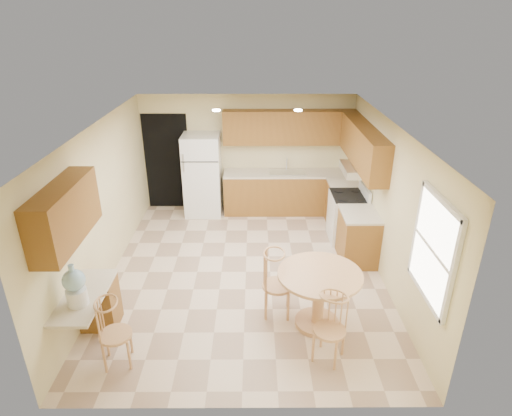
{
  "coord_description": "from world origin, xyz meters",
  "views": [
    {
      "loc": [
        0.14,
        -6.15,
        3.99
      ],
      "look_at": [
        0.17,
        0.3,
        1.05
      ],
      "focal_mm": 30.0,
      "sensor_mm": 36.0,
      "label": 1
    }
  ],
  "objects_px": {
    "chair_desk": "(112,332)",
    "water_crock": "(75,287)",
    "refrigerator": "(203,175)",
    "stove": "(348,217)",
    "dining_table": "(319,291)",
    "chair_table_b": "(332,327)",
    "chair_table_a": "(278,281)"
  },
  "relations": [
    {
      "from": "dining_table",
      "to": "water_crock",
      "type": "xyz_separation_m",
      "value": [
        -3.02,
        -0.55,
        0.47
      ]
    },
    {
      "from": "refrigerator",
      "to": "stove",
      "type": "bearing_deg",
      "value": -22.99
    },
    {
      "from": "dining_table",
      "to": "water_crock",
      "type": "distance_m",
      "value": 3.1
    },
    {
      "from": "stove",
      "to": "chair_table_b",
      "type": "height_order",
      "value": "stove"
    },
    {
      "from": "chair_table_a",
      "to": "chair_table_b",
      "type": "relative_size",
      "value": 1.09
    },
    {
      "from": "chair_desk",
      "to": "water_crock",
      "type": "distance_m",
      "value": 0.69
    },
    {
      "from": "refrigerator",
      "to": "chair_desk",
      "type": "height_order",
      "value": "refrigerator"
    },
    {
      "from": "stove",
      "to": "water_crock",
      "type": "xyz_separation_m",
      "value": [
        -3.92,
        -3.07,
        0.55
      ]
    },
    {
      "from": "chair_table_a",
      "to": "chair_desk",
      "type": "bearing_deg",
      "value": -61.38
    },
    {
      "from": "chair_table_b",
      "to": "chair_desk",
      "type": "height_order",
      "value": "chair_table_b"
    },
    {
      "from": "refrigerator",
      "to": "dining_table",
      "type": "xyz_separation_m",
      "value": [
        1.97,
        -3.74,
        -0.32
      ]
    },
    {
      "from": "dining_table",
      "to": "stove",
      "type": "bearing_deg",
      "value": 70.26
    },
    {
      "from": "chair_table_b",
      "to": "chair_desk",
      "type": "bearing_deg",
      "value": 30.76
    },
    {
      "from": "chair_table_b",
      "to": "chair_desk",
      "type": "relative_size",
      "value": 1.01
    },
    {
      "from": "chair_table_a",
      "to": "water_crock",
      "type": "xyz_separation_m",
      "value": [
        -2.47,
        -0.7,
        0.41
      ]
    },
    {
      "from": "dining_table",
      "to": "water_crock",
      "type": "relative_size",
      "value": 2.06
    },
    {
      "from": "refrigerator",
      "to": "water_crock",
      "type": "distance_m",
      "value": 4.42
    },
    {
      "from": "dining_table",
      "to": "chair_desk",
      "type": "xyz_separation_m",
      "value": [
        -2.57,
        -0.8,
        0.0
      ]
    },
    {
      "from": "refrigerator",
      "to": "chair_table_a",
      "type": "bearing_deg",
      "value": -68.4
    },
    {
      "from": "water_crock",
      "to": "refrigerator",
      "type": "bearing_deg",
      "value": 76.24
    },
    {
      "from": "dining_table",
      "to": "chair_table_b",
      "type": "xyz_separation_m",
      "value": [
        0.05,
        -0.74,
        0.01
      ]
    },
    {
      "from": "dining_table",
      "to": "refrigerator",
      "type": "bearing_deg",
      "value": 117.77
    },
    {
      "from": "chair_table_b",
      "to": "refrigerator",
      "type": "bearing_deg",
      "value": -36.22
    },
    {
      "from": "stove",
      "to": "dining_table",
      "type": "bearing_deg",
      "value": -109.74
    },
    {
      "from": "stove",
      "to": "chair_table_a",
      "type": "distance_m",
      "value": 2.78
    },
    {
      "from": "refrigerator",
      "to": "dining_table",
      "type": "height_order",
      "value": "refrigerator"
    },
    {
      "from": "stove",
      "to": "water_crock",
      "type": "relative_size",
      "value": 1.97
    },
    {
      "from": "water_crock",
      "to": "chair_desk",
      "type": "bearing_deg",
      "value": -28.94
    },
    {
      "from": "refrigerator",
      "to": "dining_table",
      "type": "bearing_deg",
      "value": -62.23
    },
    {
      "from": "stove",
      "to": "chair_table_a",
      "type": "xyz_separation_m",
      "value": [
        -1.45,
        -2.37,
        0.14
      ]
    },
    {
      "from": "refrigerator",
      "to": "water_crock",
      "type": "relative_size",
      "value": 3.14
    },
    {
      "from": "chair_table_b",
      "to": "water_crock",
      "type": "relative_size",
      "value": 1.66
    }
  ]
}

